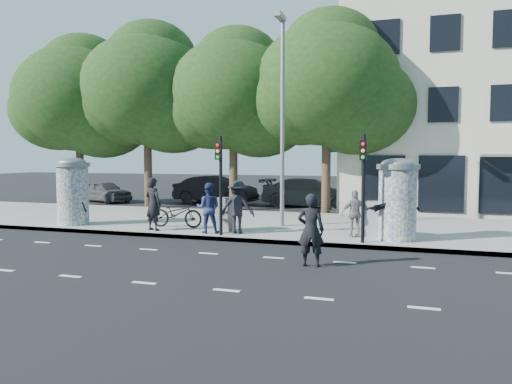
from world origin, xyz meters
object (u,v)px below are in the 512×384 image
(ad_column_right, at_px, (398,197))
(ped_f, at_px, (394,212))
(ped_d, at_px, (237,207))
(bicycle, at_px, (177,213))
(ped_b, at_px, (153,204))
(traffic_pole_far, at_px, (363,177))
(ped_e, at_px, (355,214))
(man_road, at_px, (311,230))
(ped_c, at_px, (208,208))
(car_right, at_px, (310,193))
(traffic_pole_near, at_px, (220,175))
(ad_column_left, at_px, (73,190))
(cabinet_right, at_px, (374,219))
(street_lamp, at_px, (282,106))
(car_left, at_px, (105,191))
(cabinet_left, at_px, (226,214))
(car_mid, at_px, (215,190))
(ped_a, at_px, (76,203))

(ad_column_right, xyz_separation_m, ped_f, (-0.07, -0.27, -0.45))
(ped_d, height_order, bicycle, ped_d)
(ped_b, bearing_deg, bicycle, -98.30)
(traffic_pole_far, distance_m, ped_e, 1.72)
(ped_d, height_order, man_road, ped_d)
(ped_e, relative_size, bicycle, 0.78)
(ped_b, xyz_separation_m, ped_c, (2.17, 0.06, -0.08))
(ped_e, bearing_deg, car_right, -91.84)
(ped_c, height_order, ped_f, ped_f)
(traffic_pole_near, bearing_deg, ped_b, 173.62)
(ad_column_left, height_order, ped_f, ad_column_left)
(cabinet_right, bearing_deg, man_road, -90.84)
(ad_column_left, bearing_deg, man_road, -20.18)
(ped_b, xyz_separation_m, ped_e, (7.21, 0.77, -0.18))
(traffic_pole_far, height_order, ped_d, traffic_pole_far)
(ad_column_right, distance_m, street_lamp, 5.81)
(ped_d, relative_size, car_left, 0.47)
(traffic_pole_near, height_order, traffic_pole_far, same)
(cabinet_left, bearing_deg, car_mid, 130.82)
(traffic_pole_far, bearing_deg, ped_d, 172.10)
(ped_c, xyz_separation_m, ped_e, (5.04, 0.71, -0.10))
(street_lamp, height_order, car_mid, street_lamp)
(ped_a, relative_size, bicycle, 0.85)
(car_left, bearing_deg, ad_column_left, -131.72)
(traffic_pole_far, distance_m, car_left, 20.22)
(traffic_pole_far, bearing_deg, ped_f, 34.43)
(car_left, relative_size, car_mid, 0.78)
(ped_a, bearing_deg, ped_d, -169.67)
(ped_f, xyz_separation_m, car_mid, (-10.95, 11.30, -0.26))
(ad_column_left, bearing_deg, bicycle, 7.45)
(ped_b, height_order, car_mid, ped_b)
(traffic_pole_near, height_order, ped_b, traffic_pole_near)
(cabinet_left, bearing_deg, ped_e, 15.96)
(ped_e, relative_size, car_mid, 0.31)
(ad_column_right, distance_m, car_mid, 15.61)
(ped_e, height_order, car_mid, ped_e)
(car_mid, bearing_deg, ad_column_right, -130.34)
(man_road, relative_size, car_right, 0.35)
(car_left, distance_m, car_right, 12.85)
(street_lamp, relative_size, ped_a, 4.64)
(ped_b, relative_size, car_right, 0.35)
(street_lamp, relative_size, car_right, 1.45)
(cabinet_right, bearing_deg, bicycle, -165.01)
(traffic_pole_far, relative_size, car_mid, 0.67)
(man_road, distance_m, cabinet_left, 5.84)
(man_road, bearing_deg, cabinet_right, -110.88)
(traffic_pole_near, height_order, ped_a, traffic_pole_near)
(ad_column_right, height_order, bicycle, ad_column_right)
(car_mid, bearing_deg, ped_c, -153.55)
(ped_d, bearing_deg, car_right, -97.99)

